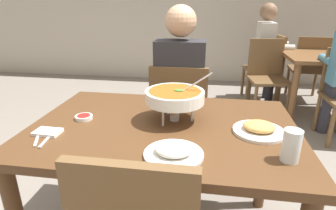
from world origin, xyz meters
TOP-DOWN VIEW (x-y plane):
  - dining_table_main at (0.00, 0.00)m, footprint 1.32×0.90m
  - chair_diner_main at (-0.00, 0.73)m, footprint 0.44×0.44m
  - diner_main at (0.00, 0.77)m, footprint 0.40×0.45m
  - curry_bowl at (0.05, 0.07)m, footprint 0.33×0.30m
  - rice_plate at (0.09, -0.29)m, footprint 0.24×0.24m
  - appetizer_plate at (0.46, -0.02)m, footprint 0.24×0.24m
  - sauce_dish at (-0.42, 0.01)m, footprint 0.09×0.09m
  - napkin_folded at (-0.52, -0.18)m, footprint 0.12×0.08m
  - fork_utensil at (-0.54, -0.23)m, footprint 0.08×0.16m
  - spoon_utensil at (-0.49, -0.23)m, footprint 0.03×0.17m
  - drink_glass at (0.54, -0.25)m, footprint 0.07×0.07m
  - dining_table_far at (1.58, 2.15)m, footprint 1.00×0.80m
  - chair_bg_right at (1.02, 2.71)m, footprint 0.50×0.50m
  - chair_bg_corner at (0.91, 2.22)m, footprint 0.50×0.50m
  - chair_bg_window at (1.55, 2.69)m, footprint 0.47×0.47m
  - patron_bg_right at (0.97, 2.67)m, footprint 0.45×0.40m

SIDE VIEW (x-z plane):
  - chair_diner_main at x=0.00m, z-range 0.06..0.96m
  - chair_bg_right at x=1.02m, z-range 0.06..0.96m
  - chair_bg_corner at x=0.91m, z-range 0.06..0.96m
  - chair_bg_window at x=1.55m, z-range 0.06..0.96m
  - dining_table_far at x=1.58m, z-range 0.24..0.99m
  - dining_table_main at x=0.00m, z-range 0.27..1.02m
  - diner_main at x=0.00m, z-range 0.09..1.40m
  - patron_bg_right at x=0.97m, z-range 0.09..1.40m
  - fork_utensil at x=-0.54m, z-range 0.75..0.76m
  - spoon_utensil at x=-0.49m, z-range 0.75..0.76m
  - napkin_folded at x=-0.52m, z-range 0.75..0.76m
  - sauce_dish at x=-0.42m, z-range 0.75..0.77m
  - rice_plate at x=0.09m, z-range 0.74..0.80m
  - appetizer_plate at x=0.46m, z-range 0.74..0.80m
  - drink_glass at x=0.54m, z-range 0.74..0.87m
  - curry_bowl at x=0.05m, z-range 0.75..1.01m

